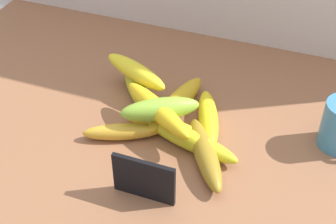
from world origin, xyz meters
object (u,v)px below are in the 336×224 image
at_px(chalkboard_sign, 144,180).
at_px(banana_7, 160,109).
at_px(banana_2, 208,118).
at_px(banana_0, 176,104).
at_px(banana_5, 190,140).
at_px(banana_8, 158,108).
at_px(banana_4, 205,154).
at_px(banana_1, 163,126).
at_px(banana_3, 122,132).
at_px(banana_6, 138,91).
at_px(banana_9, 136,71).

xyz_separation_m(chalkboard_sign, banana_7, (-0.03, 0.16, 0.02)).
bearing_deg(banana_7, banana_2, 31.07).
relative_size(banana_0, banana_5, 0.99).
bearing_deg(banana_8, banana_4, -25.34).
xyz_separation_m(chalkboard_sign, banana_4, (0.07, 0.11, -0.02)).
relative_size(banana_5, banana_7, 1.32).
height_order(banana_0, banana_7, banana_7).
height_order(banana_1, banana_3, banana_1).
height_order(banana_2, banana_7, banana_7).
distance_m(banana_4, banana_8, 0.13).
bearing_deg(banana_1, banana_6, 135.71).
height_order(banana_0, banana_1, banana_0).
xyz_separation_m(chalkboard_sign, banana_9, (-0.13, 0.26, 0.02)).
relative_size(banana_1, banana_7, 1.05).
distance_m(chalkboard_sign, banana_3, 0.15).
bearing_deg(chalkboard_sign, banana_9, 115.82).
height_order(chalkboard_sign, banana_0, chalkboard_sign).
bearing_deg(banana_4, banana_9, 143.78).
bearing_deg(banana_6, banana_8, -46.11).
bearing_deg(chalkboard_sign, banana_2, 76.90).
bearing_deg(banana_0, banana_3, -123.36).
relative_size(banana_0, banana_2, 1.18).
relative_size(chalkboard_sign, banana_6, 0.67).
xyz_separation_m(chalkboard_sign, banana_3, (-0.10, 0.12, -0.02)).
relative_size(chalkboard_sign, banana_3, 0.73).
distance_m(chalkboard_sign, banana_0, 0.23).
distance_m(chalkboard_sign, banana_9, 0.29).
bearing_deg(banana_4, banana_0, 130.00).
bearing_deg(banana_4, banana_7, 155.67).
height_order(banana_1, banana_7, banana_7).
height_order(chalkboard_sign, banana_4, chalkboard_sign).
bearing_deg(banana_7, banana_8, 138.65).
height_order(banana_2, banana_3, banana_2).
height_order(banana_2, banana_6, same).
relative_size(banana_4, banana_6, 1.15).
bearing_deg(banana_4, banana_8, 154.66).
height_order(banana_0, banana_5, banana_0).
distance_m(chalkboard_sign, banana_5, 0.14).
distance_m(banana_1, banana_7, 0.04).
relative_size(banana_6, banana_8, 0.83).
relative_size(banana_3, banana_6, 0.92).
bearing_deg(banana_7, banana_3, -145.57).
height_order(banana_8, banana_9, banana_9).
bearing_deg(banana_2, banana_1, -146.86).
xyz_separation_m(banana_1, banana_6, (-0.09, 0.08, 0.00)).
bearing_deg(banana_5, chalkboard_sign, -104.44).
relative_size(banana_6, banana_7, 1.08).
height_order(chalkboard_sign, banana_9, chalkboard_sign).
relative_size(chalkboard_sign, banana_8, 0.56).
relative_size(banana_0, banana_6, 1.21).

